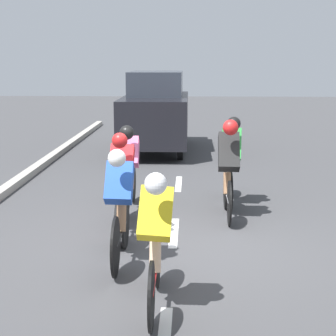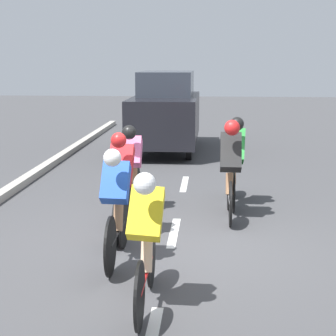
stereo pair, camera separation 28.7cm
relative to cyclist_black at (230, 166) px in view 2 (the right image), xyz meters
name	(u,v)px [view 2 (the right image)]	position (x,y,z in m)	size (l,w,h in m)	color
ground_plane	(172,244)	(0.82, 1.30, -0.84)	(60.00, 60.00, 0.00)	#424244
lane_stripe_mid	(174,232)	(0.82, 0.80, -0.83)	(0.12, 1.40, 0.01)	white
lane_stripe_far	(184,184)	(0.82, -2.40, -0.83)	(0.12, 1.40, 0.01)	white
cyclist_black	(230,166)	(0.00, 0.00, 0.00)	(0.33, 1.66, 1.58)	black
cyclist_pink	(132,165)	(1.58, -0.34, -0.07)	(0.33, 1.69, 1.45)	black
cyclist_blue	(116,203)	(1.44, 2.05, -0.09)	(0.33, 1.72, 1.46)	black
cyclist_green	(234,158)	(-0.09, -0.81, -0.02)	(0.36, 1.70, 1.54)	black
cyclist_red	(121,182)	(1.54, 1.03, -0.04)	(0.34, 1.60, 1.51)	black
cyclist_yellow	(146,237)	(0.93, 3.32, -0.08)	(0.35, 1.69, 1.45)	black
support_car	(166,111)	(1.52, -6.53, 0.23)	(1.70, 4.29, 2.13)	black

